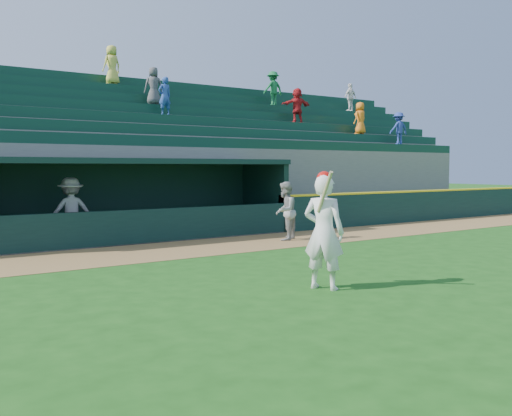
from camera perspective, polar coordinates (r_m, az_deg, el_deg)
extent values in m
plane|color=#194B12|center=(11.49, 4.61, -6.95)|extent=(120.00, 120.00, 0.00)
cube|color=olive|center=(15.53, -7.01, -4.06)|extent=(40.00, 3.00, 0.01)
cube|color=black|center=(24.75, 16.93, 0.20)|extent=(15.50, 0.30, 1.20)
cube|color=yellow|center=(24.72, 16.96, 1.66)|extent=(15.50, 0.32, 0.06)
imported|color=gray|center=(17.15, 2.93, -0.31)|extent=(1.09, 1.04, 1.77)
imported|color=#A3A29E|center=(17.07, -18.01, -0.28)|extent=(1.32, 0.86, 1.92)
cube|color=#62625D|center=(18.03, -11.19, -2.93)|extent=(9.00, 2.60, 0.04)
cube|color=black|center=(20.22, 0.79, 1.11)|extent=(0.20, 2.60, 2.30)
cube|color=black|center=(19.12, -12.80, 0.84)|extent=(9.40, 0.20, 2.30)
cube|color=black|center=(17.90, -11.29, 4.59)|extent=(9.40, 2.80, 0.16)
cube|color=black|center=(16.87, -9.54, -1.75)|extent=(9.00, 0.16, 1.00)
cube|color=brown|center=(18.73, -12.18, -1.98)|extent=(8.40, 0.45, 0.10)
cube|color=slate|center=(19.60, -13.40, 1.80)|extent=(34.00, 0.85, 2.91)
cube|color=#0F3828|center=(19.49, -13.35, 6.60)|extent=(34.00, 0.60, 0.36)
cube|color=slate|center=(20.38, -14.29, 2.50)|extent=(34.00, 0.85, 3.36)
cube|color=#0F3828|center=(20.31, -14.26, 7.75)|extent=(34.00, 0.60, 0.36)
cube|color=slate|center=(21.18, -15.11, 3.15)|extent=(34.00, 0.85, 3.81)
cube|color=#0F3828|center=(21.14, -15.11, 8.81)|extent=(34.00, 0.60, 0.36)
cube|color=slate|center=(21.97, -15.88, 3.75)|extent=(34.00, 0.85, 4.26)
cube|color=#0F3828|center=(21.98, -15.89, 9.78)|extent=(34.00, 0.60, 0.36)
cube|color=slate|center=(22.78, -16.59, 4.31)|extent=(34.00, 0.85, 4.71)
cube|color=#0F3828|center=(22.83, -16.62, 10.69)|extent=(34.00, 0.60, 0.36)
cube|color=slate|center=(23.59, -17.25, 4.83)|extent=(34.00, 0.85, 5.16)
cube|color=#0F3828|center=(23.68, -17.31, 11.52)|extent=(34.00, 0.60, 0.36)
cube|color=slate|center=(24.41, -17.88, 5.31)|extent=(34.00, 0.85, 5.61)
cube|color=#0F3828|center=(24.55, -17.95, 12.30)|extent=(34.00, 0.60, 0.36)
cube|color=slate|center=(24.96, -18.27, 5.27)|extent=(34.50, 0.30, 5.61)
imported|color=orange|center=(27.02, 10.37, 8.82)|extent=(0.79, 0.57, 1.48)
imported|color=white|center=(30.25, 9.41, 10.85)|extent=(0.87, 0.43, 1.44)
imported|color=red|center=(25.66, 4.13, 10.20)|extent=(1.47, 0.64, 1.53)
imported|color=#284995|center=(22.20, -9.11, 10.99)|extent=(0.55, 0.39, 1.44)
imported|color=#166532|center=(27.06, 1.71, 11.86)|extent=(1.03, 0.60, 1.58)
imported|color=gold|center=(24.30, -14.22, 13.70)|extent=(0.86, 0.66, 1.58)
imported|color=navy|center=(27.63, 14.08, 7.73)|extent=(1.04, 0.69, 1.49)
imported|color=#4A4A4A|center=(22.99, -10.21, 11.91)|extent=(0.80, 0.60, 1.47)
imported|color=white|center=(10.32, 6.79, -2.42)|extent=(0.79, 0.90, 2.06)
sphere|color=red|center=(10.25, 6.83, 2.93)|extent=(0.27, 0.27, 0.27)
cylinder|color=tan|center=(9.98, 6.89, 1.58)|extent=(0.19, 0.52, 0.76)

